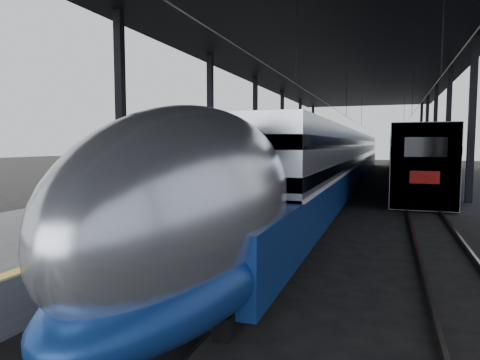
% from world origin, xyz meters
% --- Properties ---
extents(ground, '(160.00, 160.00, 0.00)m').
position_xyz_m(ground, '(0.00, 0.00, 0.00)').
color(ground, black).
rests_on(ground, ground).
extents(platform, '(6.00, 80.00, 1.00)m').
position_xyz_m(platform, '(-3.50, 20.00, 0.50)').
color(platform, '#4C4C4F').
rests_on(platform, ground).
extents(yellow_strip, '(0.30, 80.00, 0.01)m').
position_xyz_m(yellow_strip, '(-0.70, 20.00, 1.00)').
color(yellow_strip, gold).
rests_on(yellow_strip, platform).
extents(rails, '(6.52, 80.00, 0.16)m').
position_xyz_m(rails, '(4.50, 20.00, 0.08)').
color(rails, slate).
rests_on(rails, ground).
extents(canopy, '(18.00, 75.00, 9.47)m').
position_xyz_m(canopy, '(1.90, 20.00, 9.12)').
color(canopy, black).
rests_on(canopy, ground).
extents(tgv_train, '(2.85, 65.20, 4.09)m').
position_xyz_m(tgv_train, '(2.00, 23.82, 1.91)').
color(tgv_train, silver).
rests_on(tgv_train, ground).
extents(second_train, '(3.09, 56.05, 4.25)m').
position_xyz_m(second_train, '(7.00, 37.70, 2.16)').
color(second_train, navy).
rests_on(second_train, ground).
extents(child, '(0.38, 0.30, 0.91)m').
position_xyz_m(child, '(-1.64, -2.32, 1.45)').
color(child, '#432A16').
rests_on(child, platform).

